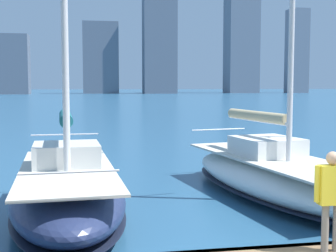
{
  "coord_description": "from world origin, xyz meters",
  "views": [
    {
      "loc": [
        2.48,
        5.99,
        3.36
      ],
      "look_at": [
        0.2,
        -6.71,
        2.2
      ],
      "focal_mm": 50.0,
      "sensor_mm": 36.0,
      "label": 1
    }
  ],
  "objects": [
    {
      "name": "city_skyline",
      "position": [
        -0.27,
        -161.06,
        19.26
      ],
      "size": [
        166.83,
        15.32,
        53.99
      ],
      "color": "slate",
      "rests_on": "ground"
    },
    {
      "name": "person_yellow_shirt",
      "position": [
        -1.5,
        -0.94,
        1.6
      ],
      "size": [
        0.61,
        0.22,
        1.67
      ],
      "color": "gray",
      "rests_on": "dock_pier"
    },
    {
      "name": "sailboat_teal",
      "position": [
        2.92,
        -5.56,
        0.74
      ],
      "size": [
        3.08,
        7.17,
        10.49
      ],
      "color": "navy",
      "rests_on": "ground"
    },
    {
      "name": "sailboat_tan",
      "position": [
        -3.11,
        -7.02,
        0.67
      ],
      "size": [
        4.29,
        9.07,
        10.8
      ],
      "color": "white",
      "rests_on": "ground"
    }
  ]
}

